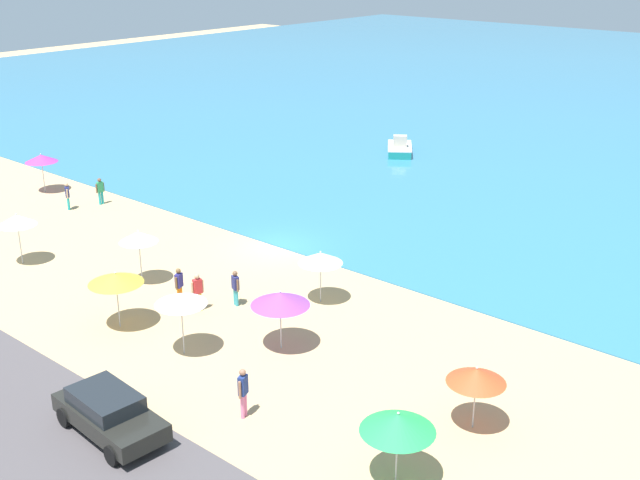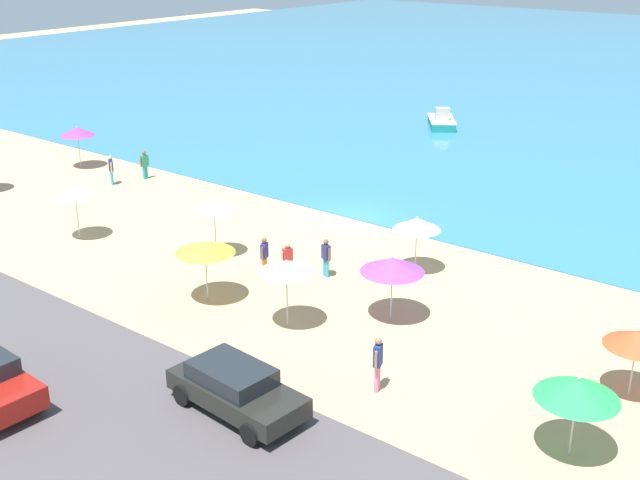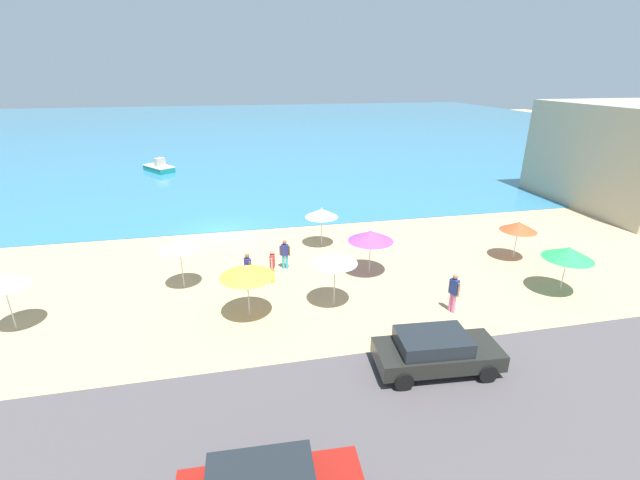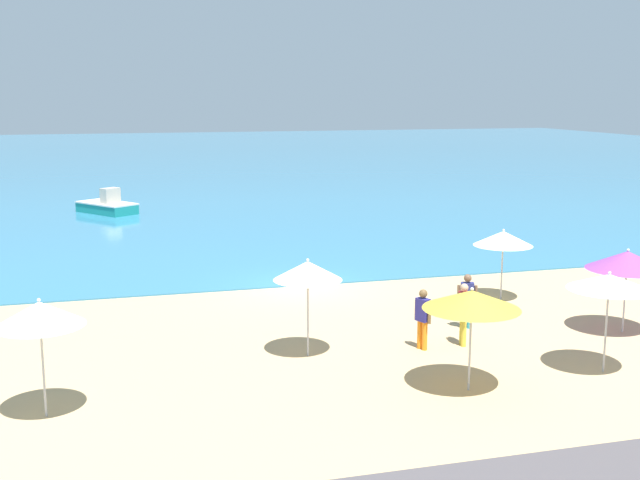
{
  "view_description": "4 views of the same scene",
  "coord_description": "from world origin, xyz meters",
  "px_view_note": "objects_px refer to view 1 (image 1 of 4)",
  "views": [
    {
      "loc": [
        26.39,
        -27.39,
        14.74
      ],
      "look_at": [
        2.94,
        -0.17,
        1.17
      ],
      "focal_mm": 45.0,
      "sensor_mm": 36.0,
      "label": 1
    },
    {
      "loc": [
        21.26,
        -29.25,
        12.81
      ],
      "look_at": [
        2.19,
        -5.05,
        0.94
      ],
      "focal_mm": 45.0,
      "sensor_mm": 36.0,
      "label": 2
    },
    {
      "loc": [
        0.96,
        -26.35,
        9.62
      ],
      "look_at": [
        5.38,
        -5.37,
        1.12
      ],
      "focal_mm": 24.0,
      "sensor_mm": 36.0,
      "label": 3
    },
    {
      "loc": [
        -6.61,
        -26.37,
        6.66
      ],
      "look_at": [
        1.25,
        1.95,
        1.24
      ],
      "focal_mm": 45.0,
      "sensor_mm": 36.0,
      "label": 4
    }
  ],
  "objects_px": {
    "beach_umbrella_8": "(398,423)",
    "bather_0": "(235,286)",
    "beach_umbrella_0": "(138,237)",
    "beach_umbrella_4": "(321,258)",
    "bather_1": "(100,190)",
    "beach_umbrella_2": "(181,299)",
    "beach_umbrella_7": "(280,299)",
    "beach_umbrella_9": "(17,220)",
    "beach_umbrella_1": "(476,375)",
    "beach_umbrella_5": "(116,278)",
    "beach_umbrella_6": "(41,158)",
    "skiff_nearshore": "(400,148)",
    "bather_3": "(179,284)",
    "bather_4": "(243,390)",
    "bather_5": "(198,290)",
    "bather_2": "(68,195)",
    "parked_car_2": "(109,412)"
  },
  "relations": [
    {
      "from": "beach_umbrella_0",
      "to": "bather_5",
      "type": "relative_size",
      "value": 1.51
    },
    {
      "from": "beach_umbrella_0",
      "to": "beach_umbrella_9",
      "type": "xyz_separation_m",
      "value": [
        -6.27,
        -2.33,
        -0.02
      ]
    },
    {
      "from": "beach_umbrella_8",
      "to": "beach_umbrella_9",
      "type": "bearing_deg",
      "value": 175.62
    },
    {
      "from": "beach_umbrella_8",
      "to": "bather_0",
      "type": "distance_m",
      "value": 13.3
    },
    {
      "from": "beach_umbrella_8",
      "to": "bather_3",
      "type": "xyz_separation_m",
      "value": [
        -14.12,
        3.83,
        -1.1
      ]
    },
    {
      "from": "beach_umbrella_6",
      "to": "beach_umbrella_8",
      "type": "relative_size",
      "value": 1.04
    },
    {
      "from": "bather_4",
      "to": "beach_umbrella_6",
      "type": "bearing_deg",
      "value": 161.02
    },
    {
      "from": "beach_umbrella_5",
      "to": "bather_3",
      "type": "relative_size",
      "value": 1.49
    },
    {
      "from": "beach_umbrella_1",
      "to": "skiff_nearshore",
      "type": "distance_m",
      "value": 34.8
    },
    {
      "from": "bather_1",
      "to": "parked_car_2",
      "type": "bearing_deg",
      "value": -34.24
    },
    {
      "from": "beach_umbrella_0",
      "to": "beach_umbrella_4",
      "type": "bearing_deg",
      "value": 26.74
    },
    {
      "from": "beach_umbrella_8",
      "to": "beach_umbrella_1",
      "type": "bearing_deg",
      "value": 86.28
    },
    {
      "from": "beach_umbrella_0",
      "to": "bather_0",
      "type": "relative_size",
      "value": 1.61
    },
    {
      "from": "bather_0",
      "to": "parked_car_2",
      "type": "height_order",
      "value": "bather_0"
    },
    {
      "from": "beach_umbrella_8",
      "to": "bather_4",
      "type": "relative_size",
      "value": 1.33
    },
    {
      "from": "beach_umbrella_9",
      "to": "bather_5",
      "type": "xyz_separation_m",
      "value": [
        10.47,
        2.05,
        -1.27
      ]
    },
    {
      "from": "bather_5",
      "to": "beach_umbrella_2",
      "type": "bearing_deg",
      "value": -49.66
    },
    {
      "from": "beach_umbrella_6",
      "to": "parked_car_2",
      "type": "bearing_deg",
      "value": -27.36
    },
    {
      "from": "bather_2",
      "to": "beach_umbrella_9",
      "type": "bearing_deg",
      "value": -48.16
    },
    {
      "from": "beach_umbrella_8",
      "to": "parked_car_2",
      "type": "distance_m",
      "value": 9.21
    },
    {
      "from": "bather_3",
      "to": "beach_umbrella_0",
      "type": "bearing_deg",
      "value": 174.41
    },
    {
      "from": "bather_0",
      "to": "bather_2",
      "type": "relative_size",
      "value": 0.98
    },
    {
      "from": "beach_umbrella_4",
      "to": "bather_0",
      "type": "distance_m",
      "value": 3.81
    },
    {
      "from": "beach_umbrella_9",
      "to": "bather_5",
      "type": "distance_m",
      "value": 10.74
    },
    {
      "from": "bather_3",
      "to": "beach_umbrella_1",
      "type": "bearing_deg",
      "value": 0.21
    },
    {
      "from": "beach_umbrella_0",
      "to": "beach_umbrella_7",
      "type": "distance_m",
      "value": 9.09
    },
    {
      "from": "beach_umbrella_4",
      "to": "bather_0",
      "type": "xyz_separation_m",
      "value": [
        -2.5,
        -2.64,
        -1.15
      ]
    },
    {
      "from": "skiff_nearshore",
      "to": "bather_2",
      "type": "bearing_deg",
      "value": -107.27
    },
    {
      "from": "beach_umbrella_0",
      "to": "beach_umbrella_2",
      "type": "distance_m",
      "value": 7.28
    },
    {
      "from": "beach_umbrella_6",
      "to": "parked_car_2",
      "type": "distance_m",
      "value": 27.96
    },
    {
      "from": "beach_umbrella_0",
      "to": "bather_2",
      "type": "relative_size",
      "value": 1.58
    },
    {
      "from": "beach_umbrella_8",
      "to": "bather_5",
      "type": "bearing_deg",
      "value": 163.48
    },
    {
      "from": "beach_umbrella_7",
      "to": "bather_2",
      "type": "bearing_deg",
      "value": 168.7
    },
    {
      "from": "beach_umbrella_0",
      "to": "bather_0",
      "type": "xyz_separation_m",
      "value": [
        4.99,
        1.14,
        -1.35
      ]
    },
    {
      "from": "bather_5",
      "to": "parked_car_2",
      "type": "bearing_deg",
      "value": -58.79
    },
    {
      "from": "beach_umbrella_0",
      "to": "beach_umbrella_1",
      "type": "bearing_deg",
      "value": -0.8
    },
    {
      "from": "bather_2",
      "to": "bather_4",
      "type": "xyz_separation_m",
      "value": [
        23.13,
        -8.39,
        0.09
      ]
    },
    {
      "from": "bather_0",
      "to": "bather_1",
      "type": "distance_m",
      "value": 16.74
    },
    {
      "from": "bather_1",
      "to": "parked_car_2",
      "type": "relative_size",
      "value": 0.37
    },
    {
      "from": "beach_umbrella_2",
      "to": "bather_1",
      "type": "xyz_separation_m",
      "value": [
        -17.73,
        8.68,
        -1.34
      ]
    },
    {
      "from": "beach_umbrella_7",
      "to": "beach_umbrella_1",
      "type": "bearing_deg",
      "value": 0.98
    },
    {
      "from": "beach_umbrella_6",
      "to": "skiff_nearshore",
      "type": "relative_size",
      "value": 0.61
    },
    {
      "from": "beach_umbrella_9",
      "to": "beach_umbrella_8",
      "type": "bearing_deg",
      "value": -4.38
    },
    {
      "from": "beach_umbrella_2",
      "to": "bather_1",
      "type": "relative_size",
      "value": 1.56
    },
    {
      "from": "beach_umbrella_5",
      "to": "beach_umbrella_6",
      "type": "bearing_deg",
      "value": 156.68
    },
    {
      "from": "beach_umbrella_5",
      "to": "skiff_nearshore",
      "type": "height_order",
      "value": "beach_umbrella_5"
    },
    {
      "from": "beach_umbrella_7",
      "to": "bather_1",
      "type": "relative_size",
      "value": 1.5
    },
    {
      "from": "bather_2",
      "to": "bather_4",
      "type": "height_order",
      "value": "bather_4"
    },
    {
      "from": "beach_umbrella_8",
      "to": "bather_1",
      "type": "xyz_separation_m",
      "value": [
        -28.3,
        9.71,
        -1.12
      ]
    },
    {
      "from": "bather_4",
      "to": "bather_5",
      "type": "height_order",
      "value": "bather_4"
    }
  ]
}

